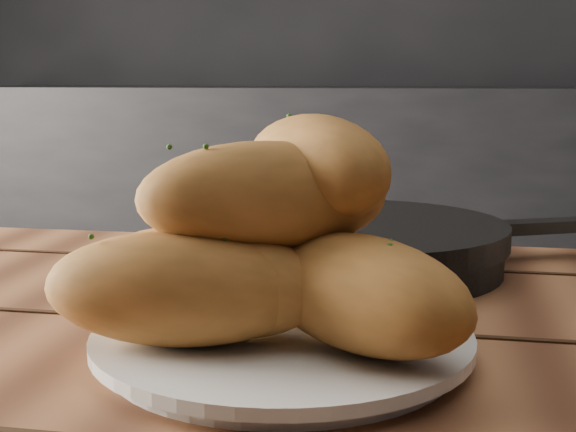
% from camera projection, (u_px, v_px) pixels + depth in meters
% --- Properties ---
extents(counter, '(2.80, 0.60, 0.90)m').
position_uv_depth(counter, '(387.00, 232.00, 2.52)').
color(counter, black).
rests_on(counter, ground).
extents(plate, '(0.25, 0.25, 0.02)m').
position_uv_depth(plate, '(282.00, 344.00, 0.52)').
color(plate, silver).
rests_on(plate, table).
extents(bread_rolls, '(0.28, 0.25, 0.14)m').
position_uv_depth(bread_rolls, '(268.00, 248.00, 0.51)').
color(bread_rolls, '#B26E31').
rests_on(bread_rolls, plate).
extents(skillet, '(0.40, 0.29, 0.05)m').
position_uv_depth(skillet, '(358.00, 244.00, 0.76)').
color(skillet, black).
rests_on(skillet, table).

